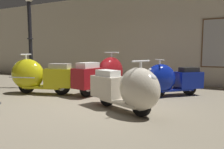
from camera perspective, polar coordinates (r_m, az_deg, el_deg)
name	(u,v)px	position (r m, az deg, el deg)	size (l,w,h in m)	color
ground_plane	(89,105)	(4.57, -6.29, -8.22)	(60.00, 60.00, 0.00)	gray
showroom_back_wall	(144,38)	(7.94, 8.76, 9.87)	(18.00, 0.24, 3.31)	#BCB29E
scooter_0	(37,76)	(5.97, -19.55, -0.34)	(1.83, 0.93, 1.08)	black
scooter_1	(104,74)	(5.89, -2.05, 0.14)	(0.83, 1.90, 1.12)	black
scooter_2	(128,89)	(3.90, 4.46, -3.90)	(1.67, 1.06, 0.99)	black
scooter_3	(169,79)	(5.52, 15.22, -1.31)	(1.45, 1.37, 0.95)	black
lamppost	(30,40)	(7.01, -21.25, 8.82)	(0.28, 0.28, 2.89)	black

